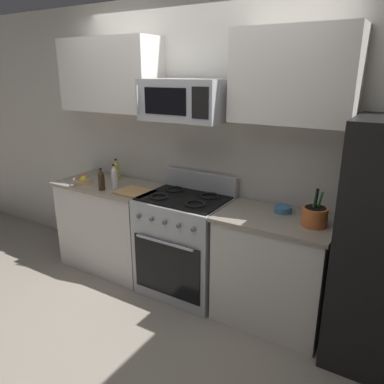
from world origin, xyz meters
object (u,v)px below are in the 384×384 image
object	(u,v)px
microwave	(186,100)
bottle_oil	(116,170)
bottle_soy	(101,180)
prep_bowl	(283,209)
bottle_vinegar	(114,177)
range_oven	(185,244)
fruit_basket	(83,181)
utensil_crock	(315,216)
cutting_board	(135,192)

from	to	relation	value
microwave	bottle_oil	distance (m)	1.19
bottle_soy	prep_bowl	xyz separation A→B (m)	(1.64, 0.31, -0.07)
bottle_soy	bottle_oil	distance (m)	0.35
microwave	bottle_vinegar	world-z (taller)	microwave
bottle_vinegar	bottle_oil	xyz separation A→B (m)	(-0.17, 0.22, -0.01)
range_oven	bottle_soy	xyz separation A→B (m)	(-0.80, -0.19, 0.53)
fruit_basket	prep_bowl	bearing A→B (deg)	8.53
utensil_crock	bottle_soy	size ratio (longest dim) A/B	1.31
range_oven	prep_bowl	bearing A→B (deg)	8.63
utensil_crock	bottle_soy	distance (m)	1.93
bottle_vinegar	microwave	bearing A→B (deg)	7.67
utensil_crock	bottle_vinegar	bearing A→B (deg)	-178.01
range_oven	bottle_vinegar	distance (m)	0.93
range_oven	prep_bowl	distance (m)	0.97
utensil_crock	bottle_oil	world-z (taller)	utensil_crock
range_oven	cutting_board	distance (m)	0.66
microwave	bottle_soy	distance (m)	1.12
utensil_crock	bottle_vinegar	xyz separation A→B (m)	(-1.86, -0.06, 0.03)
prep_bowl	bottle_soy	bearing A→B (deg)	-169.17
prep_bowl	cutting_board	bearing A→B (deg)	-170.18
fruit_basket	bottle_soy	xyz separation A→B (m)	(0.28, -0.03, 0.05)
range_oven	microwave	distance (m)	1.28
utensil_crock	bottle_vinegar	world-z (taller)	utensil_crock
fruit_basket	bottle_soy	distance (m)	0.28
range_oven	bottle_oil	xyz separation A→B (m)	(-0.92, 0.14, 0.54)
range_oven	prep_bowl	size ratio (longest dim) A/B	7.82
bottle_soy	bottle_oil	bearing A→B (deg)	109.72
range_oven	bottle_oil	distance (m)	1.08
bottle_vinegar	range_oven	bearing A→B (deg)	5.77
microwave	bottle_vinegar	xyz separation A→B (m)	(-0.75, -0.10, -0.74)
bottle_soy	bottle_vinegar	size ratio (longest dim) A/B	0.90
cutting_board	bottle_vinegar	world-z (taller)	bottle_vinegar
cutting_board	bottle_oil	world-z (taller)	bottle_oil
microwave	prep_bowl	size ratio (longest dim) A/B	5.06
prep_bowl	utensil_crock	bearing A→B (deg)	-26.60
range_oven	utensil_crock	bearing A→B (deg)	-0.54
microwave	utensil_crock	world-z (taller)	microwave
cutting_board	bottle_vinegar	size ratio (longest dim) A/B	1.45
fruit_basket	utensil_crock	bearing A→B (deg)	3.91
range_oven	fruit_basket	distance (m)	1.19
range_oven	cutting_board	size ratio (longest dim) A/B	3.26
range_oven	microwave	size ratio (longest dim) A/B	1.54
bottle_soy	bottle_vinegar	bearing A→B (deg)	63.22
range_oven	fruit_basket	xyz separation A→B (m)	(-1.08, -0.16, 0.48)
fruit_basket	bottle_soy	size ratio (longest dim) A/B	0.90
fruit_basket	bottle_oil	size ratio (longest dim) A/B	0.86
fruit_basket	cutting_board	distance (m)	0.61
bottle_oil	prep_bowl	world-z (taller)	bottle_oil
cutting_board	bottle_vinegar	xyz separation A→B (m)	(-0.27, 0.02, 0.10)
utensil_crock	prep_bowl	size ratio (longest dim) A/B	1.97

